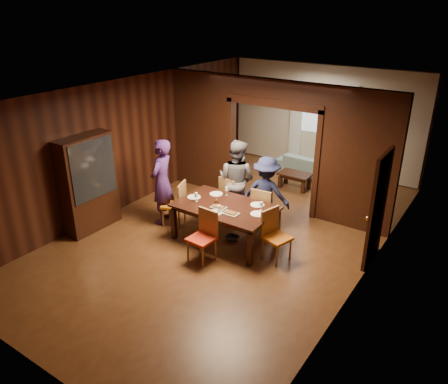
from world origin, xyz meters
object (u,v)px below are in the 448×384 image
Objects in this scene: hutch at (89,184)px; chair_right at (277,236)px; person_purple at (162,182)px; chair_left at (173,203)px; chair_far_l at (233,197)px; sofa at (313,166)px; chair_far_r at (265,209)px; dining_table at (225,223)px; coffee_table at (295,181)px; chair_near at (201,237)px; person_grey at (237,180)px; person_navy at (266,193)px.

chair_right is at bearing 15.55° from hutch.
person_purple is 0.92× the size of hutch.
chair_left is at bearing 105.58° from chair_right.
chair_far_l is 3.03m from hutch.
sofa is at bearing -88.89° from chair_far_l.
chair_far_l is at bearing -12.96° from chair_far_r.
dining_table is 0.92m from chair_far_r.
coffee_table is at bearing 142.28° from person_purple.
chair_right is (2.73, 0.00, -0.44)m from person_purple.
sofa is 2.01× the size of chair_near.
sofa is at bearing 94.45° from chair_near.
chair_far_r is 0.48× the size of hutch.
person_purple is 1.58m from person_grey.
hutch reaches higher than chair_far_r.
coffee_table is (0.34, 2.23, -0.69)m from person_grey.
person_purple is 1.57m from chair_far_l.
person_grey is 0.75m from person_navy.
person_grey reaches higher than dining_table.
hutch reaches higher than chair_right.
hutch is (-2.66, -0.25, 0.52)m from chair_near.
chair_near is at bearing 39.70° from chair_left.
chair_right is at bearing 144.21° from person_grey.
coffee_table is at bearing 90.30° from dining_table.
person_navy is 2.35m from coffee_table.
person_grey is at bearing -16.19° from chair_far_r.
person_purple is at bearing -104.67° from chair_left.
chair_near is at bearing 72.75° from chair_far_r.
person_purple is 2.19m from person_navy.
dining_table is at bearing 80.27° from person_purple.
hutch is at bearing 27.53° from chair_far_r.
chair_far_r is at bearing 166.72° from person_grey.
chair_near is at bearing -88.84° from coffee_table.
sofa is 2.44× the size of coffee_table.
chair_near is (-1.11, -0.80, 0.00)m from chair_right.
person_purple is 1.90× the size of chair_near.
dining_table is at bearing 58.31° from person_navy.
person_purple reaches higher than dining_table.
chair_right is (1.54, -1.03, -0.40)m from person_grey.
person_purple is 1.90× the size of chair_far_l.
chair_right is at bearing 118.76° from person_navy.
chair_right is 0.48× the size of hutch.
chair_left is at bearing 21.56° from chair_far_r.
chair_far_r is (1.72, 0.85, 0.00)m from chair_left.
chair_far_l is 1.86m from chair_near.
chair_near is at bearing 5.36° from hutch.
chair_left is 1.77m from hutch.
coffee_table is at bearing 36.17° from chair_right.
sofa is 4.23m from dining_table.
person_purple is at bearing 157.88° from chair_near.
chair_far_l is at bearing 43.26° from hutch.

